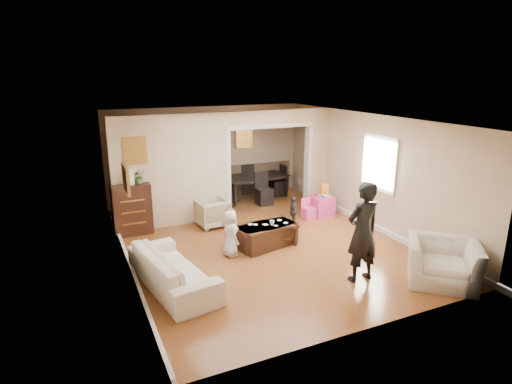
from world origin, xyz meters
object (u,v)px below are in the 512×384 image
dining_table (254,187)px  armchair_back (212,213)px  sofa (173,269)px  table_lamp (129,176)px  child_kneel_b (229,227)px  child_toddler (293,211)px  armchair_front (443,262)px  dresser (132,209)px  child_kneel_a (231,233)px  coffee_table (266,235)px  coffee_cup (272,223)px  play_table (322,206)px  adult_person (363,232)px  cyan_cup (320,196)px

dining_table → armchair_back: bearing=-145.3°
sofa → table_lamp: (-0.23, 2.77, 1.00)m
child_kneel_b → child_toddler: (1.75, 0.45, -0.04)m
armchair_back → child_toddler: bearing=149.5°
armchair_back → child_toddler: (1.69, -0.84, 0.06)m
armchair_front → armchair_back: bearing=164.4°
sofa → child_toddler: child_toddler is taller
dresser → child_kneel_a: size_ratio=1.22×
child_kneel_b → child_toddler: child_kneel_b is taller
coffee_table → sofa: bearing=-157.8°
armchair_front → coffee_cup: 3.26m
table_lamp → child_kneel_b: bearing=-42.9°
play_table → adult_person: 3.52m
dresser → cyan_cup: 4.51m
coffee_cup → adult_person: size_ratio=0.06×
sofa → coffee_table: sofa is taller
adult_person → child_kneel_a: (-1.68, 1.85, -0.42)m
dining_table → child_kneel_a: size_ratio=2.01×
coffee_table → coffee_cup: (0.10, -0.05, 0.28)m
dining_table → child_kneel_b: child_kneel_b is taller
child_toddler → table_lamp: bearing=-72.0°
coffee_table → child_toddler: (1.05, 0.75, 0.15)m
dining_table → child_toddler: bearing=-100.5°
child_kneel_b → child_kneel_a: bearing=127.7°
armchair_front → child_kneel_a: (-2.90, 2.51, 0.10)m
armchair_front → sofa: bearing=-160.7°
adult_person → play_table: bearing=-116.1°
sofa → coffee_cup: size_ratio=21.46×
armchair_front → adult_person: (-1.22, 0.65, 0.51)m
armchair_front → dining_table: 5.95m
child_toddler → coffee_table: bearing=-18.3°
armchair_back → dining_table: size_ratio=0.37×
child_kneel_a → dresser: bearing=33.5°
play_table → child_kneel_b: 2.99m
sofa → dresser: (-0.23, 2.77, 0.25)m
table_lamp → play_table: 4.72m
table_lamp → coffee_cup: (2.50, -1.93, -0.81)m
coffee_table → child_toddler: child_toddler is taller
dresser → child_kneel_b: (1.70, -1.58, -0.15)m
coffee_cup → child_toddler: bearing=40.1°
child_toddler → sofa: bearing=-26.9°
coffee_cup → child_kneel_a: size_ratio=0.11×
armchair_front → adult_person: 1.48m
dining_table → adult_person: bearing=-101.2°
armchair_front → coffee_cup: bearing=168.9°
table_lamp → child_kneel_b: (1.70, -1.58, -0.90)m
table_lamp → dining_table: bearing=20.6°
sofa → play_table: bearing=-73.5°
dining_table → adult_person: adult_person is taller
armchair_front → dining_table: (-0.88, 5.89, -0.04)m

